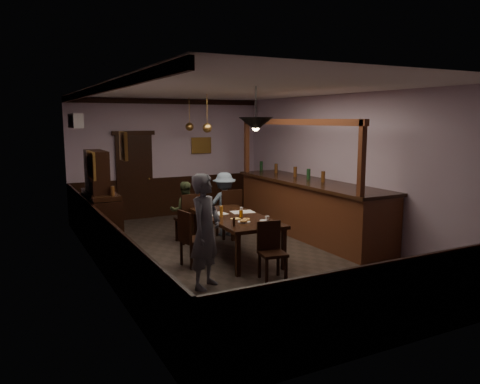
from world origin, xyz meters
TOP-DOWN VIEW (x-y plane):
  - room at (0.00, 0.00)m, footprint 5.01×8.01m
  - dining_table at (-0.14, -0.10)m, footprint 1.08×2.24m
  - chair_far_left at (-0.53, 1.18)m, footprint 0.46×0.46m
  - chair_far_right at (0.36, 1.15)m, footprint 0.47×0.47m
  - chair_near at (-0.18, -1.42)m, footprint 0.45×0.45m
  - chair_side at (-1.07, -0.28)m, footprint 0.48×0.48m
  - person_standing at (-1.23, -1.31)m, footprint 0.74×0.71m
  - person_seated_left at (-0.53, 1.47)m, footprint 0.68×0.57m
  - person_seated_right at (0.37, 1.43)m, footprint 0.95×0.65m
  - newspaper_left at (-0.39, 0.23)m, footprint 0.45×0.34m
  - newspaper_right at (0.15, 0.16)m, footprint 0.46×0.36m
  - napkin at (-0.23, -0.30)m, footprint 0.16×0.16m
  - saucer at (0.13, -0.68)m, footprint 0.15×0.15m
  - coffee_cup at (0.17, -0.71)m, footprint 0.08×0.08m
  - pastry_plate at (-0.23, -0.61)m, footprint 0.22×0.22m
  - pastry_ring_a at (-0.27, -0.67)m, footprint 0.13×0.13m
  - pastry_ring_b at (-0.16, -0.58)m, footprint 0.13×0.13m
  - soda_can at (-0.08, -0.21)m, footprint 0.07×0.07m
  - beer_glass at (-0.39, -0.04)m, footprint 0.06×0.06m
  - water_glass at (-0.01, -0.08)m, footprint 0.06×0.06m
  - pepper_mill at (-0.51, -0.80)m, footprint 0.04×0.04m
  - sideboard at (-2.21, 1.49)m, footprint 0.51×1.44m
  - bar_counter at (1.99, 0.59)m, footprint 1.03×4.44m
  - door_back at (-0.90, 3.95)m, footprint 0.90×0.06m
  - ac_unit at (-2.38, 2.90)m, footprint 0.20×0.85m
  - picture_left_small at (-2.46, -1.60)m, footprint 0.04×0.28m
  - picture_left_large at (-2.46, 0.80)m, footprint 0.04×0.62m
  - picture_back at (0.90, 3.96)m, footprint 0.55×0.04m
  - pendant_iron at (-0.17, -0.90)m, footprint 0.56×0.56m
  - pendant_brass_mid at (0.10, 1.69)m, footprint 0.20×0.20m
  - pendant_brass_far at (0.30, 3.24)m, footprint 0.20×0.20m

SIDE VIEW (x-z plane):
  - chair_near at x=-0.18m, z-range 0.04..0.95m
  - chair_side at x=-1.07m, z-range 0.05..1.01m
  - chair_far_left at x=-0.53m, z-range 0.05..1.06m
  - chair_far_right at x=0.36m, z-range 0.05..1.09m
  - person_seated_left at x=-0.53m, z-range 0.00..1.22m
  - bar_counter at x=1.99m, z-range -0.62..1.87m
  - person_seated_right at x=0.37m, z-range 0.00..1.36m
  - dining_table at x=-0.14m, z-range 0.31..1.06m
  - napkin at x=-0.23m, z-range 0.75..0.75m
  - newspaper_left at x=-0.39m, z-range 0.75..0.76m
  - newspaper_right at x=0.15m, z-range 0.75..0.76m
  - saucer at x=0.13m, z-range 0.75..0.76m
  - pastry_plate at x=-0.23m, z-range 0.75..0.76m
  - sideboard at x=-2.21m, z-range -0.19..1.72m
  - pastry_ring_a at x=-0.27m, z-range 0.77..0.81m
  - pastry_ring_b at x=-0.16m, z-range 0.77..0.81m
  - coffee_cup at x=0.17m, z-range 0.76..0.84m
  - soda_can at x=-0.08m, z-range 0.75..0.87m
  - pepper_mill at x=-0.51m, z-range 0.75..0.89m
  - water_glass at x=-0.01m, z-range 0.75..0.90m
  - beer_glass at x=-0.39m, z-range 0.75..0.95m
  - person_standing at x=-1.23m, z-range 0.00..1.71m
  - door_back at x=-0.90m, z-range 0.00..2.10m
  - room at x=0.00m, z-range -0.01..3.01m
  - picture_left_large at x=-2.46m, z-range 1.46..1.94m
  - picture_back at x=0.90m, z-range 1.59..2.01m
  - picture_left_small at x=-2.46m, z-range 1.97..2.33m
  - pendant_brass_mid at x=0.10m, z-range 1.89..2.70m
  - pendant_brass_far at x=0.30m, z-range 1.89..2.70m
  - pendant_iron at x=-0.17m, z-range 2.05..2.76m
  - ac_unit at x=-2.38m, z-range 2.30..2.60m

